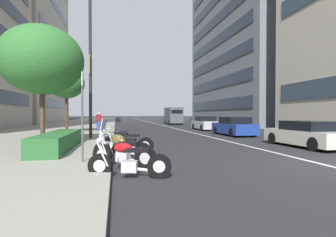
{
  "coord_description": "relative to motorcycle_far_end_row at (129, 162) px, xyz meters",
  "views": [
    {
      "loc": [
        -6.95,
        6.52,
        1.62
      ],
      "look_at": [
        15.97,
        1.9,
        1.21
      ],
      "focal_mm": 27.75,
      "sensor_mm": 36.0,
      "label": 1
    }
  ],
  "objects": [
    {
      "name": "ground_plane",
      "position": [
        0.34,
        -6.21,
        -0.41
      ],
      "size": [
        400.0,
        400.0,
        0.0
      ],
      "primitive_type": "plane",
      "color": "#262628"
    },
    {
      "name": "sidewalk_right_plaza",
      "position": [
        30.34,
        5.73,
        -0.33
      ],
      "size": [
        160.0,
        10.57,
        0.15
      ],
      "primitive_type": "cube",
      "color": "gray",
      "rests_on": "ground"
    },
    {
      "name": "lane_centre_stripe",
      "position": [
        35.34,
        -6.21,
        -0.4
      ],
      "size": [
        110.0,
        0.16,
        0.01
      ],
      "primitive_type": "cube",
      "color": "silver",
      "rests_on": "ground"
    },
    {
      "name": "motorcycle_far_end_row",
      "position": [
        0.0,
        0.0,
        0.0
      ],
      "size": [
        0.76,
        2.09,
        1.08
      ],
      "rotation": [
        0.0,
        0.0,
        1.33
      ],
      "color": "black",
      "rests_on": "ground"
    },
    {
      "name": "motorcycle_by_sign_pole",
      "position": [
        1.33,
        0.11,
        0.02
      ],
      "size": [
        1.37,
        1.89,
        1.12
      ],
      "rotation": [
        0.0,
        0.0,
        0.96
      ],
      "color": "black",
      "rests_on": "ground"
    },
    {
      "name": "motorcycle_second_in_row",
      "position": [
        2.85,
        0.13,
        0.02
      ],
      "size": [
        0.84,
        2.04,
        1.46
      ],
      "rotation": [
        0.0,
        0.0,
        1.27
      ],
      "color": "black",
      "rests_on": "ground"
    },
    {
      "name": "motorcycle_nearest_camera",
      "position": [
        4.15,
        -0.12,
        0.02
      ],
      "size": [
        0.79,
        2.15,
        1.12
      ],
      "rotation": [
        0.0,
        0.0,
        1.31
      ],
      "color": "black",
      "rests_on": "ground"
    },
    {
      "name": "car_far_down_avenue",
      "position": [
        4.54,
        -8.88,
        0.2
      ],
      "size": [
        4.4,
        1.9,
        1.28
      ],
      "rotation": [
        0.0,
        0.0,
        0.02
      ],
      "color": "beige",
      "rests_on": "ground"
    },
    {
      "name": "car_approaching_light",
      "position": [
        11.68,
        -8.47,
        0.25
      ],
      "size": [
        4.36,
        1.9,
        1.39
      ],
      "rotation": [
        0.0,
        0.0,
        0.01
      ],
      "color": "navy",
      "rests_on": "ground"
    },
    {
      "name": "car_mid_block_traffic",
      "position": [
        18.52,
        -8.63,
        0.25
      ],
      "size": [
        4.2,
        1.86,
        1.39
      ],
      "rotation": [
        0.0,
        0.0,
        -0.01
      ],
      "color": "#B7B7BC",
      "rests_on": "ground"
    },
    {
      "name": "delivery_van_ahead",
      "position": [
        33.62,
        -8.66,
        1.0
      ],
      "size": [
        5.4,
        2.17,
        2.63
      ],
      "rotation": [
        0.0,
        0.0,
        -0.02
      ],
      "color": "#4C5156",
      "rests_on": "ground"
    },
    {
      "name": "parking_sign_by_curb",
      "position": [
        1.7,
        1.32,
        1.4
      ],
      "size": [
        0.32,
        0.06,
        2.78
      ],
      "color": "#47494C",
      "rests_on": "sidewalk_right_plaza"
    },
    {
      "name": "street_lamp_with_banners",
      "position": [
        9.84,
        1.56,
        5.23
      ],
      "size": [
        1.26,
        2.18,
        9.46
      ],
      "color": "#232326",
      "rests_on": "sidewalk_right_plaza"
    },
    {
      "name": "clipped_hedge_bed",
      "position": [
        4.99,
        2.68,
        0.08
      ],
      "size": [
        5.56,
        1.1,
        0.68
      ],
      "primitive_type": "cube",
      "color": "#28602D",
      "rests_on": "sidewalk_right_plaza"
    },
    {
      "name": "street_tree_near_plaza_corner",
      "position": [
        6.43,
        3.68,
        3.71
      ],
      "size": [
        3.78,
        3.78,
        5.58
      ],
      "color": "#473323",
      "rests_on": "sidewalk_right_plaza"
    },
    {
      "name": "street_tree_far_plaza",
      "position": [
        14.91,
        4.1,
        3.59
      ],
      "size": [
        2.76,
        2.76,
        5.04
      ],
      "color": "#473323",
      "rests_on": "sidewalk_right_plaza"
    },
    {
      "name": "pedestrian_on_plaza",
      "position": [
        17.05,
        1.79,
        0.57
      ],
      "size": [
        0.4,
        0.47,
        1.64
      ],
      "rotation": [
        0.0,
        0.0,
        0.4
      ],
      "color": "#33478C",
      "rests_on": "sidewalk_right_plaza"
    },
    {
      "name": "office_tower_near_left",
      "position": [
        31.28,
        -25.61,
        18.47
      ],
      "size": [
        24.9,
        21.62,
        37.76
      ],
      "color": "slate",
      "rests_on": "ground"
    }
  ]
}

